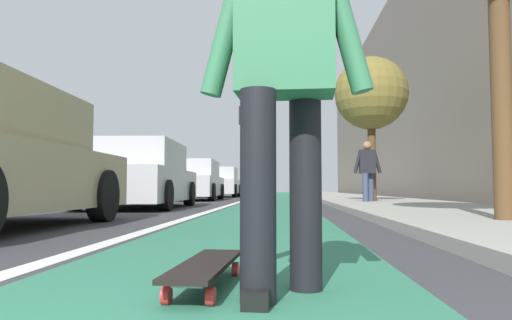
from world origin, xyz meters
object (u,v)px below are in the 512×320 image
skateboard (206,267)px  skater_person (284,67)px  parked_car_far (195,181)px  traffic_light (242,134)px  pedestrian_distant (368,169)px  street_tree_mid (371,94)px  parked_car_mid (139,177)px  parked_car_end (220,183)px

skateboard → skater_person: size_ratio=0.52×
parked_car_far → traffic_light: (3.14, -1.49, 2.10)m
pedestrian_distant → street_tree_mid: bearing=-23.4°
pedestrian_distant → skater_person: bearing=168.1°
parked_car_mid → skateboard: bearing=-160.7°
parked_car_mid → street_tree_mid: (2.21, -5.55, 2.24)m
traffic_light → parked_car_end: bearing=23.7°
street_tree_mid → traffic_light: bearing=27.7°
parked_car_far → parked_car_end: size_ratio=1.06×
parked_car_far → parked_car_end: (6.38, -0.07, 0.01)m
skateboard → skater_person: skater_person is taller
skateboard → parked_car_mid: bearing=19.3°
skater_person → parked_car_end: bearing=8.5°
skateboard → pedestrian_distant: bearing=-14.0°
parked_car_far → skateboard: bearing=-169.0°
traffic_light → street_tree_mid: bearing=-152.3°
parked_car_end → traffic_light: 4.11m
skater_person → parked_car_far: (15.30, 3.30, -0.24)m
skateboard → parked_car_mid: 8.71m
skateboard → parked_car_mid: parked_car_mid is taller
skater_person → parked_car_end: (21.67, 3.23, -0.22)m
skateboard → pedestrian_distant: size_ratio=0.52×
parked_car_mid → traffic_light: (10.09, -1.41, 2.10)m
parked_car_far → traffic_light: 4.06m
traffic_light → skater_person: bearing=-174.4°
parked_car_end → pedestrian_distant: pedestrian_distant is taller
skater_person → pedestrian_distant: size_ratio=1.00×
parked_car_mid → skater_person: bearing=-158.9°
traffic_light → street_tree_mid: 8.90m
parked_car_mid → parked_car_end: 13.33m
skater_person → parked_car_far: 15.65m
traffic_light → pedestrian_distant: traffic_light is taller
parked_car_mid → pedestrian_distant: size_ratio=2.82×
parked_car_far → traffic_light: bearing=-25.4°
skater_person → skateboard: bearing=66.7°
traffic_light → pedestrian_distant: bearing=-154.7°
parked_car_end → street_tree_mid: street_tree_mid is taller
parked_car_mid → parked_car_end: parked_car_end is taller
parked_car_far → parked_car_end: parked_car_end is taller
parked_car_far → parked_car_end: bearing=-0.6°
pedestrian_distant → skateboard: bearing=166.0°
parked_car_far → street_tree_mid: (-4.73, -5.63, 2.24)m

